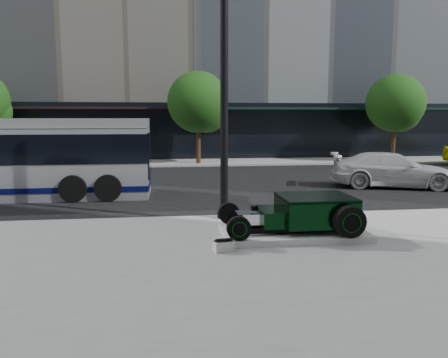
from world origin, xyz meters
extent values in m
plane|color=black|center=(0.00, 0.00, 0.00)|extent=(120.00, 120.00, 0.00)
cube|color=gray|center=(0.00, 14.00, 0.06)|extent=(70.00, 4.00, 0.12)
cube|color=black|center=(-10.00, 16.20, 2.00)|extent=(22.00, 0.50, 4.00)
cube|color=black|center=(13.00, 16.20, 2.00)|extent=(24.00, 0.50, 4.00)
cube|color=black|center=(-10.00, 15.60, 3.60)|extent=(22.00, 1.60, 0.15)
cube|color=black|center=(13.00, 15.60, 3.60)|extent=(24.00, 1.60, 0.15)
cylinder|color=black|center=(1.00, 13.00, 1.42)|extent=(0.28, 0.28, 2.60)
sphere|color=#1C390F|center=(1.00, 13.00, 3.92)|extent=(3.80, 3.80, 3.80)
sphere|color=#1C390F|center=(1.60, 13.30, 3.32)|extent=(2.60, 2.60, 2.60)
cylinder|color=black|center=(14.00, 13.00, 1.42)|extent=(0.28, 0.28, 2.60)
sphere|color=#1C390F|center=(14.00, 13.00, 3.92)|extent=(3.80, 3.80, 3.80)
sphere|color=#1C390F|center=(14.60, 13.30, 3.32)|extent=(2.60, 2.60, 2.60)
cube|color=silver|center=(2.05, -4.46, 0.20)|extent=(3.40, 1.80, 0.15)
cube|color=black|center=(2.05, -4.91, 0.37)|extent=(3.00, 0.08, 0.10)
cube|color=black|center=(2.05, -4.01, 0.37)|extent=(3.00, 0.08, 0.10)
cube|color=black|center=(2.60, -4.46, 0.72)|extent=(1.70, 1.45, 0.62)
cube|color=black|center=(2.60, -4.46, 1.05)|extent=(1.70, 1.45, 0.06)
cube|color=black|center=(1.50, -4.46, 0.60)|extent=(0.55, 1.05, 0.38)
cube|color=silver|center=(0.95, -4.46, 0.55)|extent=(0.55, 0.55, 0.34)
cylinder|color=black|center=(1.10, -4.46, 0.82)|extent=(0.18, 0.18, 0.10)
cylinder|color=black|center=(0.60, -4.46, 0.43)|extent=(0.06, 1.55, 0.06)
cylinder|color=black|center=(3.10, -5.31, 0.63)|extent=(0.72, 0.24, 0.72)
cylinder|color=black|center=(3.10, -5.43, 0.63)|extent=(0.37, 0.02, 0.37)
torus|color=#0A380E|center=(3.10, -5.45, 0.63)|extent=(0.44, 0.02, 0.44)
cylinder|color=black|center=(3.10, -3.61, 0.63)|extent=(0.72, 0.24, 0.72)
cylinder|color=black|center=(3.10, -3.48, 0.63)|extent=(0.37, 0.02, 0.37)
torus|color=#0A380E|center=(3.10, -3.47, 0.63)|extent=(0.44, 0.02, 0.44)
cylinder|color=black|center=(0.60, -5.24, 0.54)|extent=(0.54, 0.16, 0.54)
cylinder|color=black|center=(0.60, -5.32, 0.54)|extent=(0.28, 0.02, 0.28)
torus|color=#0A380E|center=(0.60, -5.34, 0.54)|extent=(0.34, 0.02, 0.34)
cylinder|color=black|center=(0.60, -3.68, 0.54)|extent=(0.54, 0.16, 0.54)
cylinder|color=black|center=(0.60, -3.59, 0.54)|extent=(0.28, 0.02, 0.28)
torus|color=#0A380E|center=(0.60, -3.58, 0.54)|extent=(0.34, 0.02, 0.34)
cube|color=silver|center=(0.23, -5.46, 0.23)|extent=(0.45, 0.37, 0.22)
cube|color=black|center=(0.23, -5.46, 0.35)|extent=(0.44, 0.35, 0.15)
cylinder|color=black|center=(0.65, -2.38, 3.77)|extent=(0.22, 0.22, 7.29)
cylinder|color=black|center=(0.65, -2.38, 0.21)|extent=(0.40, 0.40, 0.18)
cube|color=black|center=(-1.61, 2.53, 1.55)|extent=(0.06, 2.30, 1.70)
cylinder|color=black|center=(-4.24, 1.23, 0.48)|extent=(0.96, 0.28, 0.96)
cylinder|color=black|center=(-4.24, 3.83, 0.48)|extent=(0.96, 0.28, 0.96)
cylinder|color=black|center=(-3.04, 1.23, 0.48)|extent=(0.96, 0.28, 0.96)
cylinder|color=black|center=(-3.04, 3.83, 0.48)|extent=(0.96, 0.28, 0.96)
imported|color=silver|center=(8.58, 3.00, 0.74)|extent=(5.48, 3.47, 1.48)
camera|label=1|loc=(-0.91, -14.41, 2.93)|focal=35.00mm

